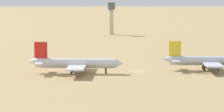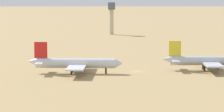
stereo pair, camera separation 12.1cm
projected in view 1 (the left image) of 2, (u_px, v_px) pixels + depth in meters
name	position (u px, v px, depth m)	size (l,w,h in m)	color
ground	(137.00, 71.00, 255.11)	(4000.00, 4000.00, 0.00)	tan
parked_jet_red_3	(75.00, 63.00, 248.33)	(40.30, 34.06, 13.30)	silver
parked_jet_yellow_4	(206.00, 61.00, 257.59)	(39.03, 32.84, 12.89)	silver
control_tower	(111.00, 15.00, 439.64)	(5.20, 5.20, 23.98)	#C6B793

